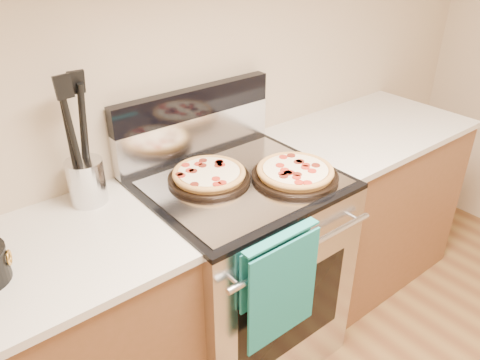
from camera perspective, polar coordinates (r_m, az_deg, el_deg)
wall_back at (r=1.98m, az=-6.61°, el=14.88°), size 4.00×0.00×4.00m
range_body at (r=2.14m, az=-0.03°, el=-11.05°), size 0.76×0.68×0.90m
oven_window at (r=1.96m, az=6.34°, el=-15.95°), size 0.56×0.01×0.40m
cooktop at (r=1.88m, az=-0.04°, el=-0.29°), size 0.76×0.68×0.02m
backsplash_lower at (r=2.06m, az=-5.47°, el=5.47°), size 0.76×0.06×0.18m
backsplash_upper at (r=2.00m, az=-5.67°, el=9.40°), size 0.76×0.06×0.12m
oven_handle at (r=1.71m, az=7.92°, el=-8.38°), size 0.70×0.03×0.03m
dish_towel at (r=1.71m, az=4.81°, el=-12.63°), size 0.32×0.05×0.42m
foil_sheet at (r=1.85m, az=0.54°, el=-0.30°), size 0.70×0.55×0.01m
countertop_left at (r=1.61m, az=-26.39°, el=-10.02°), size 1.02×0.64×0.03m
cabinet_right at (r=2.69m, az=14.35°, el=-2.94°), size 1.00×0.62×0.88m
countertop_right at (r=2.49m, az=15.63°, el=5.96°), size 1.02×0.64×0.03m
pepperoni_pizza_back at (r=1.86m, az=-3.79°, el=0.61°), size 0.41×0.41×0.04m
pepperoni_pizza_front at (r=1.88m, az=6.74°, el=0.91°), size 0.36×0.36×0.05m
utensil_crock at (r=1.80m, az=-18.19°, el=-0.17°), size 0.16×0.16×0.17m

